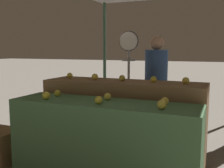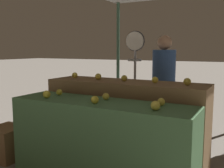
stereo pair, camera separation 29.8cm
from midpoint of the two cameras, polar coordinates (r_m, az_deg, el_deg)
display_counter_front at (r=2.85m, az=0.49°, el=-12.60°), size 2.01×0.55×0.88m
display_counter_back at (r=3.34m, az=5.40°, el=-8.23°), size 2.01×0.55×1.03m
apple_front_0 at (r=2.97m, az=-11.28°, el=-2.25°), size 0.09×0.09×0.09m
apple_front_1 at (r=2.62m, az=-0.52°, el=-3.47°), size 0.08×0.08×0.08m
apple_front_2 at (r=2.40m, az=13.00°, el=-4.63°), size 0.09×0.09×0.09m
apple_front_3 at (r=3.14m, az=-8.77°, el=-1.80°), size 0.07×0.07×0.07m
apple_front_4 at (r=2.82m, az=1.68°, el=-2.75°), size 0.08×0.08×0.08m
apple_front_5 at (r=2.60m, az=13.91°, el=-3.84°), size 0.08×0.08×0.08m
apple_back_0 at (r=3.60m, az=-5.78°, el=1.89°), size 0.08×0.08×0.08m
apple_back_1 at (r=3.40m, az=-0.52°, el=1.62°), size 0.08×0.08×0.08m
apple_back_2 at (r=3.24m, az=5.33°, el=1.25°), size 0.08×0.08×0.08m
apple_back_3 at (r=3.12m, az=12.08°, el=0.85°), size 0.08×0.08×0.08m
apple_back_4 at (r=3.02m, az=18.81°, el=0.47°), size 0.08×0.08×0.08m
produce_scale at (r=3.86m, az=7.20°, el=4.71°), size 0.29×0.20×1.69m
person_vendor_at_scale at (r=4.07m, az=13.23°, el=0.56°), size 0.46×0.46×1.63m
wooden_crate_side at (r=3.71m, az=-19.68°, el=-11.97°), size 0.42×0.42×0.42m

